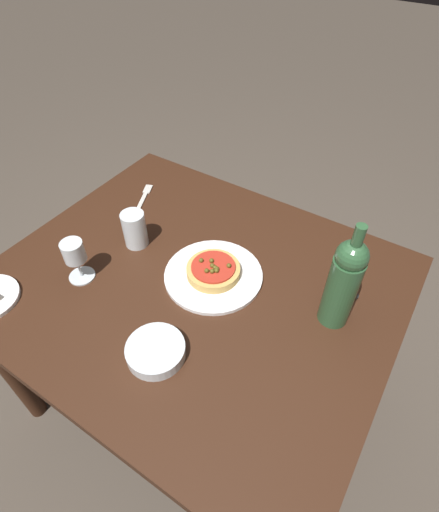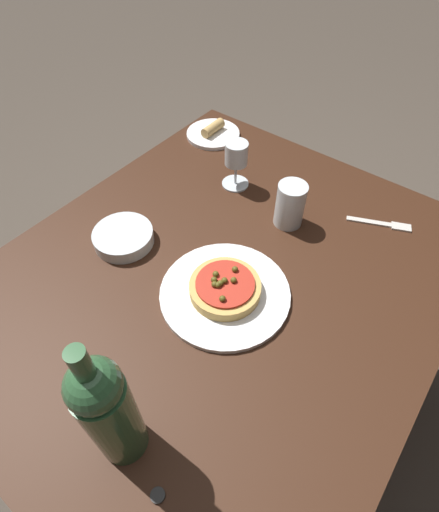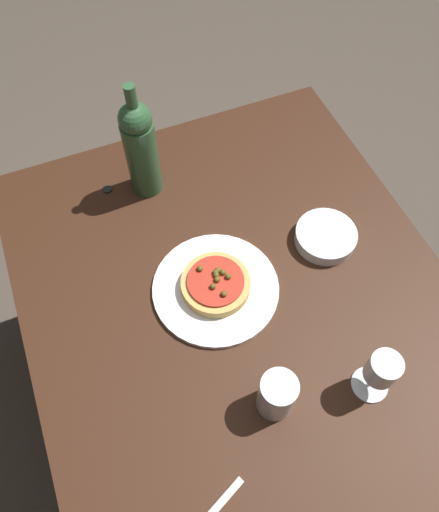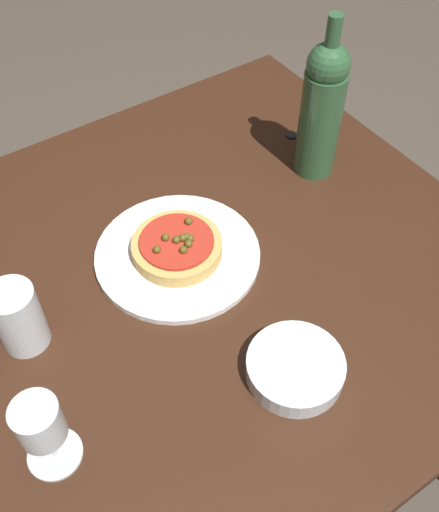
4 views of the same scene
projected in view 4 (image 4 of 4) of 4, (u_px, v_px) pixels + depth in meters
name	position (u px, v px, depth m)	size (l,w,h in m)	color
ground_plane	(188.00, 450.00, 1.55)	(14.00, 14.00, 0.00)	#4C4238
dining_table	(174.00, 314.00, 1.08)	(1.14, 0.96, 0.71)	#381E11
dinner_plate	(178.00, 255.00, 1.05)	(0.29, 0.29, 0.01)	white
pizza	(177.00, 246.00, 1.03)	(0.16, 0.16, 0.04)	tan
wine_glass	(40.00, 426.00, 0.75)	(0.08, 0.08, 0.14)	silver
wine_bottle	(322.00, 108.00, 1.10)	(0.08, 0.08, 0.32)	#2D5633
water_cup	(18.00, 318.00, 0.90)	(0.07, 0.07, 0.12)	silver
side_bowl	(295.00, 368.00, 0.89)	(0.15, 0.15, 0.03)	silver
bottle_cap	(291.00, 135.00, 1.27)	(0.02, 0.02, 0.01)	black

